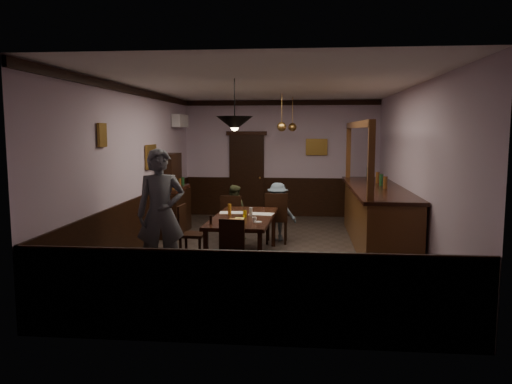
# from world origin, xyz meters

# --- Properties ---
(room) EXTENTS (5.01, 8.01, 3.01)m
(room) POSITION_xyz_m (0.00, 0.00, 1.50)
(room) COLOR #2D2621
(room) RESTS_ON ground
(dining_table) EXTENTS (1.09, 2.24, 0.75)m
(dining_table) POSITION_xyz_m (-0.45, -0.50, 0.69)
(dining_table) COLOR black
(dining_table) RESTS_ON ground
(chair_far_left) EXTENTS (0.41, 0.41, 0.95)m
(chair_far_left) POSITION_xyz_m (-0.84, 0.79, 0.52)
(chair_far_left) COLOR black
(chair_far_left) RESTS_ON ground
(chair_far_right) EXTENTS (0.44, 0.44, 1.01)m
(chair_far_right) POSITION_xyz_m (0.06, 0.75, 0.55)
(chair_far_right) COLOR black
(chair_far_right) RESTS_ON ground
(chair_near) EXTENTS (0.46, 0.46, 0.91)m
(chair_near) POSITION_xyz_m (-0.49, -1.83, 0.50)
(chair_near) COLOR black
(chair_near) RESTS_ON ground
(chair_side) EXTENTS (0.44, 0.44, 0.96)m
(chair_side) POSITION_xyz_m (-1.39, -0.66, 0.52)
(chair_side) COLOR black
(chair_side) RESTS_ON ground
(person_standing) EXTENTS (0.82, 0.66, 1.95)m
(person_standing) POSITION_xyz_m (-1.55, -1.71, 0.98)
(person_standing) COLOR #545760
(person_standing) RESTS_ON ground
(person_seated_left) EXTENTS (0.66, 0.59, 1.12)m
(person_seated_left) POSITION_xyz_m (-0.84, 1.07, 0.56)
(person_seated_left) COLOR #3D4127
(person_seated_left) RESTS_ON ground
(person_seated_right) EXTENTS (0.84, 0.60, 1.18)m
(person_seated_right) POSITION_xyz_m (0.06, 1.03, 0.59)
(person_seated_right) COLOR slate
(person_seated_right) RESTS_ON ground
(newspaper_left) EXTENTS (0.45, 0.34, 0.01)m
(newspaper_left) POSITION_xyz_m (-0.70, -0.16, 0.75)
(newspaper_left) COLOR silver
(newspaper_left) RESTS_ON dining_table
(newspaper_right) EXTENTS (0.46, 0.36, 0.01)m
(newspaper_right) POSITION_xyz_m (-0.16, -0.26, 0.75)
(newspaper_right) COLOR silver
(newspaper_right) RESTS_ON dining_table
(napkin) EXTENTS (0.16, 0.16, 0.00)m
(napkin) POSITION_xyz_m (-0.49, -0.72, 0.75)
(napkin) COLOR #FEFE5D
(napkin) RESTS_ON dining_table
(saucer) EXTENTS (0.15, 0.15, 0.01)m
(saucer) POSITION_xyz_m (-0.15, -1.05, 0.76)
(saucer) COLOR white
(saucer) RESTS_ON dining_table
(coffee_cup) EXTENTS (0.08, 0.08, 0.07)m
(coffee_cup) POSITION_xyz_m (-0.20, -1.05, 0.80)
(coffee_cup) COLOR white
(coffee_cup) RESTS_ON saucer
(pastry_plate) EXTENTS (0.22, 0.22, 0.01)m
(pastry_plate) POSITION_xyz_m (-0.50, -1.08, 0.76)
(pastry_plate) COLOR white
(pastry_plate) RESTS_ON dining_table
(pastry_ring_a) EXTENTS (0.13, 0.13, 0.04)m
(pastry_ring_a) POSITION_xyz_m (-0.56, -1.04, 0.79)
(pastry_ring_a) COLOR #C68C47
(pastry_ring_a) RESTS_ON pastry_plate
(pastry_ring_b) EXTENTS (0.13, 0.13, 0.04)m
(pastry_ring_b) POSITION_xyz_m (-0.45, -1.03, 0.79)
(pastry_ring_b) COLOR #C68C47
(pastry_ring_b) RESTS_ON pastry_plate
(soda_can) EXTENTS (0.07, 0.07, 0.12)m
(soda_can) POSITION_xyz_m (-0.41, -0.60, 0.81)
(soda_can) COLOR yellow
(soda_can) RESTS_ON dining_table
(beer_glass) EXTENTS (0.06, 0.06, 0.20)m
(beer_glass) POSITION_xyz_m (-0.70, -0.41, 0.85)
(beer_glass) COLOR #BF721E
(beer_glass) RESTS_ON dining_table
(water_glass) EXTENTS (0.06, 0.06, 0.15)m
(water_glass) POSITION_xyz_m (-0.32, -0.46, 0.82)
(water_glass) COLOR silver
(water_glass) RESTS_ON dining_table
(pepper_mill) EXTENTS (0.04, 0.04, 0.14)m
(pepper_mill) POSITION_xyz_m (-0.87, -1.28, 0.82)
(pepper_mill) COLOR black
(pepper_mill) RESTS_ON dining_table
(sideboard) EXTENTS (0.47, 1.31, 1.73)m
(sideboard) POSITION_xyz_m (-2.21, 1.46, 0.70)
(sideboard) COLOR black
(sideboard) RESTS_ON ground
(bar_counter) EXTENTS (0.99, 4.26, 2.39)m
(bar_counter) POSITION_xyz_m (1.99, 0.83, 0.60)
(bar_counter) COLOR #4F2F15
(bar_counter) RESTS_ON ground
(door_back) EXTENTS (0.90, 0.06, 2.10)m
(door_back) POSITION_xyz_m (-0.90, 3.95, 1.05)
(door_back) COLOR black
(door_back) RESTS_ON ground
(ac_unit) EXTENTS (0.20, 0.85, 0.30)m
(ac_unit) POSITION_xyz_m (-2.38, 2.90, 2.45)
(ac_unit) COLOR white
(ac_unit) RESTS_ON ground
(picture_left_small) EXTENTS (0.04, 0.28, 0.36)m
(picture_left_small) POSITION_xyz_m (-2.46, -1.60, 2.15)
(picture_left_small) COLOR olive
(picture_left_small) RESTS_ON ground
(picture_left_large) EXTENTS (0.04, 0.62, 0.48)m
(picture_left_large) POSITION_xyz_m (-2.46, 0.80, 1.70)
(picture_left_large) COLOR olive
(picture_left_large) RESTS_ON ground
(picture_back) EXTENTS (0.55, 0.04, 0.42)m
(picture_back) POSITION_xyz_m (0.90, 3.96, 1.80)
(picture_back) COLOR olive
(picture_back) RESTS_ON ground
(pendant_iron) EXTENTS (0.56, 0.56, 0.79)m
(pendant_iron) POSITION_xyz_m (-0.48, -1.30, 2.32)
(pendant_iron) COLOR black
(pendant_iron) RESTS_ON ground
(pendant_brass_mid) EXTENTS (0.20, 0.20, 0.81)m
(pendant_brass_mid) POSITION_xyz_m (0.10, 1.80, 2.30)
(pendant_brass_mid) COLOR #BF8C3F
(pendant_brass_mid) RESTS_ON ground
(pendant_brass_far) EXTENTS (0.20, 0.20, 0.81)m
(pendant_brass_far) POSITION_xyz_m (0.30, 2.98, 2.30)
(pendant_brass_far) COLOR #BF8C3F
(pendant_brass_far) RESTS_ON ground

